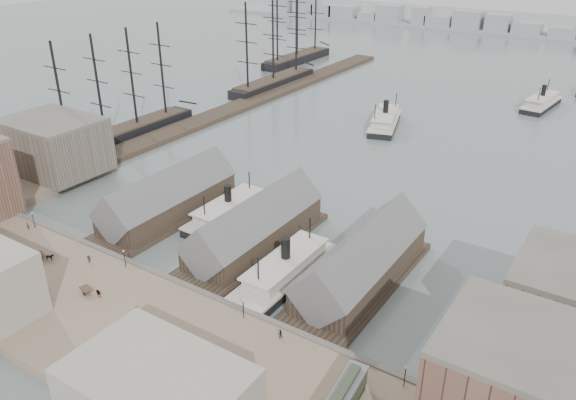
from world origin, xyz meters
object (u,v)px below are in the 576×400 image
Objects in this scene: ferry_docked_west at (229,211)px; horse_cart_center at (93,292)px; tram at (344,398)px; horse_cart_right at (158,344)px; horse_cart_left at (47,257)px.

ferry_docked_west is 5.39× the size of horse_cart_center.
tram is 2.37× the size of horse_cart_center.
horse_cart_center is 21.02m from horse_cart_right.
horse_cart_center is at bearing -83.36° from horse_cart_left.
horse_cart_left is 1.03× the size of horse_cart_right.
horse_cart_right is at bearing -88.17° from horse_cart_center.
horse_cart_left is 0.99× the size of horse_cart_center.
horse_cart_right is at bearing -64.69° from ferry_docked_west.
horse_cart_right is at bearing -84.16° from horse_cart_left.
ferry_docked_west is 5.61× the size of horse_cart_right.
horse_cart_right reaches higher than horse_cart_center.
tram is 2.40× the size of horse_cart_left.
ferry_docked_west is at bearing -8.56° from horse_cart_left.
horse_cart_left is (-69.90, 1.75, -1.26)m from tram.
horse_cart_left is at bearing -114.67° from ferry_docked_west.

